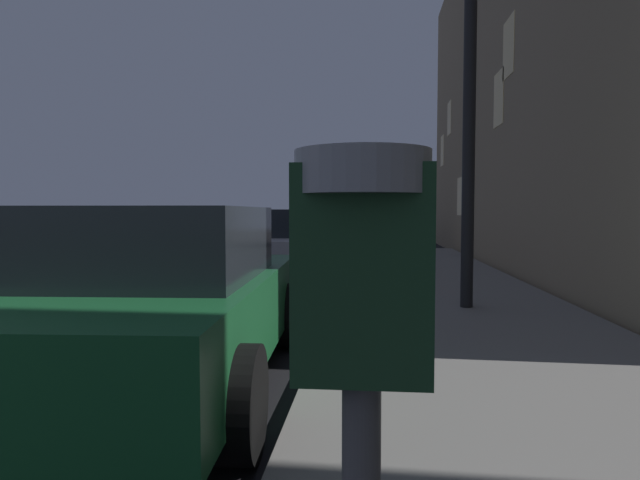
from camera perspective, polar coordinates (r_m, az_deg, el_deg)
parking_meter at (r=0.79m, az=4.41°, el=-14.46°), size 0.19×0.19×1.33m
car_green at (r=4.45m, az=-16.51°, el=-6.06°), size 2.12×4.18×1.43m
car_silver at (r=11.18m, az=-3.06°, el=-0.44°), size 2.10×4.49×1.43m
car_yellow_cab at (r=17.64m, az=0.09°, el=0.84°), size 2.32×4.41×1.43m
car_black at (r=23.21m, az=1.38°, el=1.38°), size 2.27×4.66×1.43m
street_lamp at (r=7.70m, az=15.67°, el=23.20°), size 0.44×0.44×5.98m
building_far at (r=21.00m, az=26.07°, el=12.22°), size 8.82×8.73×9.70m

